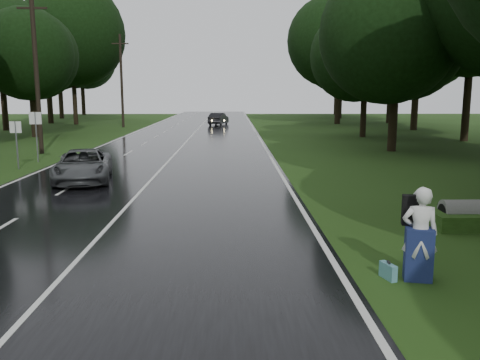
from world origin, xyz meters
name	(u,v)px	position (x,y,z in m)	size (l,w,h in m)	color
ground	(85,253)	(0.00, 0.00, 0.00)	(160.00, 160.00, 0.00)	#224013
road	(176,153)	(0.00, 20.00, 0.02)	(12.00, 140.00, 0.04)	black
lane_center	(176,153)	(0.00, 20.00, 0.04)	(0.12, 140.00, 0.01)	silver
grey_car	(83,166)	(-2.84, 9.74, 0.72)	(2.25, 4.87, 1.35)	#46494B
far_car	(218,119)	(1.95, 48.12, 0.74)	(1.48, 4.25, 1.40)	black
hitchhiker	(419,237)	(7.32, -1.86, 0.91)	(0.79, 0.74, 1.95)	silver
suitcase	(388,271)	(6.74, -1.81, 0.17)	(0.13, 0.46, 0.33)	teal
culvert	(468,226)	(10.32, 2.29, 0.00)	(0.78, 0.78, 1.56)	slate
utility_pole_mid	(42,153)	(-8.50, 20.19, 0.00)	(1.80, 0.28, 9.79)	black
utility_pole_far	(123,127)	(-8.50, 44.54, 0.00)	(1.80, 0.28, 9.99)	black
road_sign_a	(19,169)	(-7.20, 13.54, 0.00)	(0.57, 0.10, 2.39)	white
road_sign_b	(38,162)	(-7.20, 16.16, 0.00)	(0.66, 0.10, 2.75)	white
tree_left_e	(36,137)	(-13.51, 32.32, 0.00)	(7.81, 7.81, 12.21)	black
tree_left_f	(76,124)	(-15.28, 49.70, 0.00)	(11.60, 11.60, 18.13)	black
tree_right_d	(391,151)	(14.02, 21.16, 0.00)	(7.93, 7.93, 12.39)	black
tree_right_e	(362,137)	(14.85, 31.84, 0.00)	(7.55, 7.55, 11.80)	black
tree_right_f	(337,124)	(16.47, 50.32, 0.00)	(10.95, 10.95, 17.11)	black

